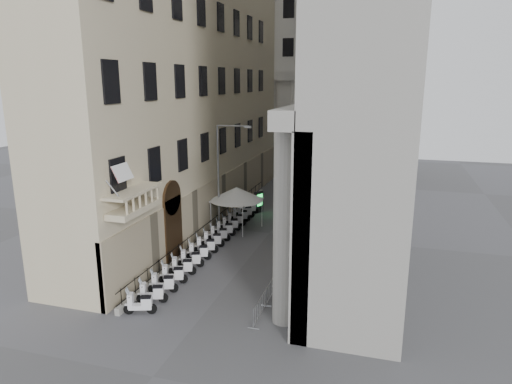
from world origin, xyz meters
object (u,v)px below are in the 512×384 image
Objects in this scene: scooter_0 at (141,314)px; info_kiosk at (259,202)px; security_tent at (234,193)px; pedestrian_a at (310,203)px; pedestrian_b at (325,196)px; street_lamp at (222,168)px.

info_kiosk is (0.72, 20.14, 1.01)m from scooter_0.
security_tent is 8.28m from pedestrian_a.
pedestrian_b is at bearing -116.09° from pedestrian_a.
security_tent reaches higher than pedestrian_a.
pedestrian_a is (5.38, 5.95, -2.07)m from security_tent.
street_lamp reaches higher than pedestrian_b.
security_tent is at bearing 67.24° from pedestrian_b.
scooter_0 is at bearing 63.33° from pedestrian_a.
info_kiosk is 4.79m from pedestrian_a.
street_lamp is (-0.63, 14.28, 5.20)m from scooter_0.
security_tent is at bearing -18.99° from scooter_0.
pedestrian_b is (6.84, 10.70, -4.44)m from street_lamp.
security_tent reaches higher than scooter_0.
street_lamp is at bearing -78.14° from info_kiosk.
street_lamp is at bearing -16.57° from scooter_0.
scooter_0 is 0.34× the size of security_tent.
scooter_0 is 20.18m from info_kiosk.
scooter_0 is 0.17× the size of street_lamp.
street_lamp is 4.35× the size of info_kiosk.
pedestrian_a is at bearing 86.92° from pedestrian_b.
scooter_0 is at bearing 86.43° from pedestrian_b.
info_kiosk is 1.31× the size of pedestrian_b.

